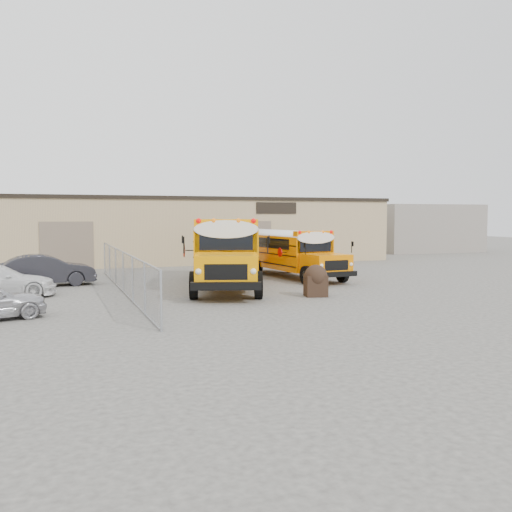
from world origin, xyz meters
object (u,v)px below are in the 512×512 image
object	(u,v)px
school_bus_right	(249,245)
tarp_bundle	(316,280)
school_bus_left	(227,241)
car_dark	(45,270)

from	to	relation	value
school_bus_right	tarp_bundle	distance (m)	13.14
school_bus_left	tarp_bundle	bearing A→B (deg)	-87.96
school_bus_left	school_bus_right	bearing A→B (deg)	41.06
school_bus_left	tarp_bundle	world-z (taller)	school_bus_left
school_bus_left	car_dark	xyz separation A→B (m)	(-10.21, -3.78, -1.12)
tarp_bundle	school_bus_left	bearing A→B (deg)	92.04
school_bus_right	car_dark	world-z (taller)	school_bus_right
tarp_bundle	school_bus_right	bearing A→B (deg)	83.17
car_dark	school_bus_right	bearing A→B (deg)	-71.48
school_bus_right	tarp_bundle	size ratio (longest dim) A/B	6.88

